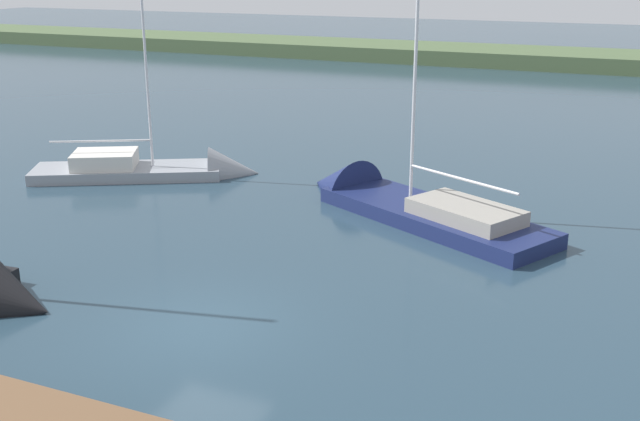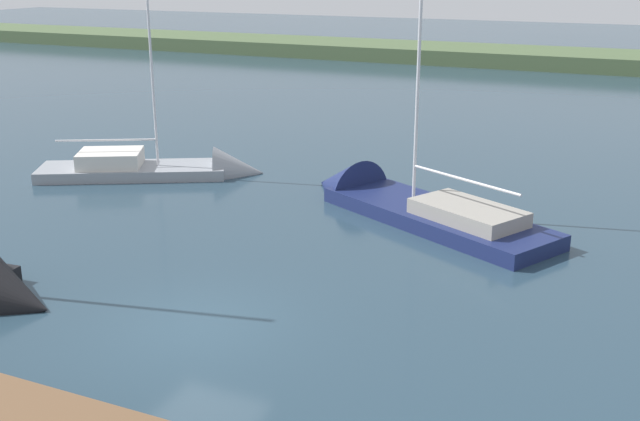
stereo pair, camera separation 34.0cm
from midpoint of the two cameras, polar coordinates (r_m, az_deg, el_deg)
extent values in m
plane|color=#263D4C|center=(18.12, -8.41, -8.38)|extent=(200.00, 200.00, 0.00)
cube|color=#4C603D|center=(65.95, 16.63, 10.24)|extent=(180.00, 8.00, 2.40)
cube|color=navy|center=(24.88, 8.94, -0.83)|extent=(8.48, 6.05, 0.83)
cone|color=navy|center=(28.15, 1.88, 1.60)|extent=(3.22, 3.33, 2.56)
cube|color=gray|center=(23.85, 11.31, -0.15)|extent=(3.87, 3.21, 0.46)
cylinder|color=silver|center=(24.40, 7.79, 12.30)|extent=(0.11, 0.11, 10.33)
cylinder|color=silver|center=(23.71, 11.05, 2.25)|extent=(3.80, 2.02, 0.09)
cone|color=black|center=(20.29, -21.75, -6.36)|extent=(2.65, 2.90, 2.72)
cube|color=gray|center=(30.92, -13.36, 2.56)|extent=(7.31, 5.29, 0.77)
cone|color=gray|center=(30.51, -5.71, 2.76)|extent=(2.72, 2.81, 2.15)
cube|color=silver|center=(30.90, -14.96, 3.74)|extent=(2.93, 2.71, 0.60)
cylinder|color=silver|center=(29.92, -12.10, 11.17)|extent=(0.10, 0.10, 8.47)
cylinder|color=silver|center=(30.76, -15.26, 5.05)|extent=(3.41, 1.89, 0.08)
camera|label=1|loc=(0.17, -89.51, 0.16)|focal=43.19mm
camera|label=2|loc=(0.17, 90.49, -0.16)|focal=43.19mm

